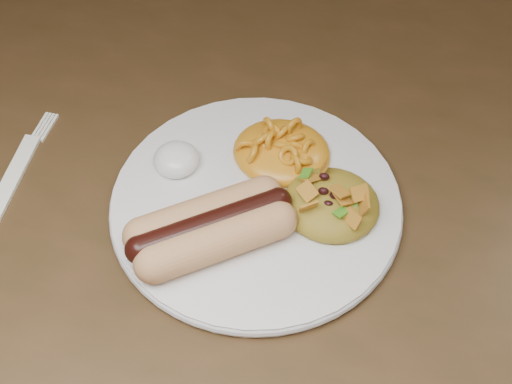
# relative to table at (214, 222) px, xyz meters

# --- Properties ---
(table) EXTENTS (1.60, 0.90, 0.75)m
(table) POSITION_rel_table_xyz_m (0.00, 0.00, 0.00)
(table) COLOR #462D18
(table) RESTS_ON floor
(plate) EXTENTS (0.30, 0.30, 0.01)m
(plate) POSITION_rel_table_xyz_m (0.06, -0.04, 0.10)
(plate) COLOR white
(plate) RESTS_ON table
(hotdog) EXTENTS (0.11, 0.12, 0.03)m
(hotdog) POSITION_rel_table_xyz_m (0.03, -0.09, 0.12)
(hotdog) COLOR #E5945F
(hotdog) RESTS_ON plate
(mac_and_cheese) EXTENTS (0.11, 0.10, 0.03)m
(mac_and_cheese) POSITION_rel_table_xyz_m (0.06, 0.02, 0.12)
(mac_and_cheese) COLOR gold
(mac_and_cheese) RESTS_ON plate
(sour_cream) EXTENTS (0.04, 0.04, 0.02)m
(sour_cream) POSITION_rel_table_xyz_m (-0.02, -0.02, 0.12)
(sour_cream) COLOR white
(sour_cream) RESTS_ON plate
(taco_salad) EXTENTS (0.08, 0.08, 0.04)m
(taco_salad) POSITION_rel_table_xyz_m (0.12, -0.03, 0.12)
(taco_salad) COLOR #BD6220
(taco_salad) RESTS_ON plate
(fork) EXTENTS (0.03, 0.14, 0.00)m
(fork) POSITION_rel_table_xyz_m (-0.17, -0.06, 0.09)
(fork) COLOR white
(fork) RESTS_ON table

